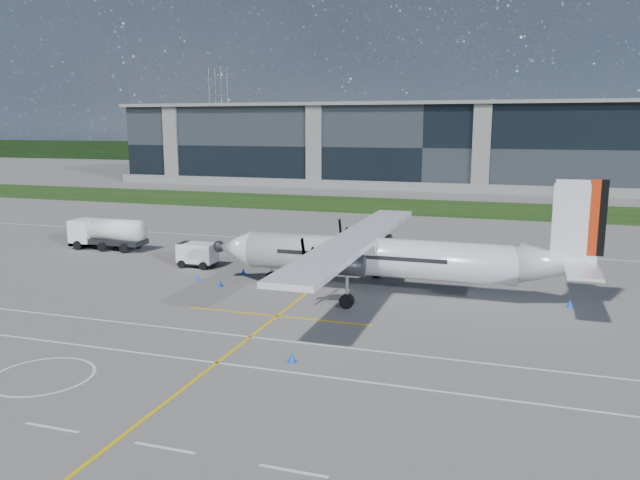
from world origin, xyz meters
name	(u,v)px	position (x,y,z in m)	size (l,w,h in m)	color
ground	(386,214)	(0.00, 40.00, 0.00)	(400.00, 400.00, 0.00)	slate
grass_strip	(397,206)	(0.00, 48.00, 0.02)	(400.00, 18.00, 0.04)	#17390F
terminal_building	(431,146)	(0.00, 80.00, 7.50)	(120.00, 20.00, 15.00)	black
tree_line	(460,155)	(0.00, 140.00, 3.00)	(400.00, 6.00, 6.00)	black
pylon_west	(219,114)	(-80.00, 150.00, 15.00)	(9.00, 4.60, 30.00)	gray
yellow_taxiway_centerline	(347,262)	(3.00, 10.00, 0.01)	(0.20, 70.00, 0.01)	yellow
white_lane_line	(164,356)	(0.00, -14.00, 0.01)	(90.00, 0.15, 0.01)	white
turboprop_aircraft	(392,235)	(8.60, 1.17, 4.15)	(26.66, 27.65, 8.29)	silver
fuel_tanker_truck	(103,234)	(-20.42, 8.51, 1.45)	(7.75, 2.52, 2.91)	white
baggage_tug	(198,255)	(-8.29, 4.58, 0.99)	(3.29, 1.97, 1.97)	white
ground_crew_person	(183,253)	(-9.96, 5.05, 0.96)	(0.78, 0.56, 1.91)	#F25907
safety_cone_stbdwing	(403,250)	(6.83, 15.51, 0.25)	(0.36, 0.36, 0.50)	blue
safety_cone_tail	(570,303)	(20.22, 1.61, 0.25)	(0.36, 0.36, 0.50)	blue
safety_cone_nose_port	(220,283)	(-3.59, -0.61, 0.25)	(0.36, 0.36, 0.50)	blue
safety_cone_portwing	(292,357)	(6.49, -12.74, 0.25)	(0.36, 0.36, 0.50)	blue
safety_cone_nose_stbd	(243,271)	(-3.56, 3.28, 0.25)	(0.36, 0.36, 0.50)	blue
safety_cone_fwd	(198,277)	(-5.95, 0.42, 0.25)	(0.36, 0.36, 0.50)	blue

